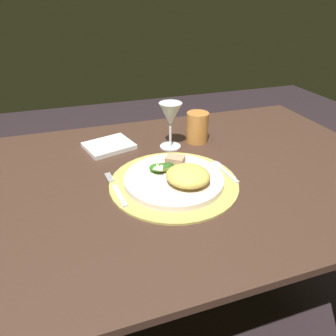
{
  "coord_description": "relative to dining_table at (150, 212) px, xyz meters",
  "views": [
    {
      "loc": [
        -0.17,
        -0.69,
        1.17
      ],
      "look_at": [
        0.06,
        -0.01,
        0.76
      ],
      "focal_mm": 32.27,
      "sensor_mm": 36.0,
      "label": 1
    }
  ],
  "objects": [
    {
      "name": "ground_plane",
      "position": [
        0.0,
        0.0,
        -0.61
      ],
      "size": [
        6.0,
        6.0,
        0.0
      ],
      "primitive_type": "plane",
      "color": "black"
    },
    {
      "name": "dining_table",
      "position": [
        0.0,
        0.0,
        0.0
      ],
      "size": [
        1.46,
        0.83,
        0.74
      ],
      "color": "#412A1F",
      "rests_on": "ground"
    },
    {
      "name": "placemat",
      "position": [
        0.06,
        -0.06,
        0.13
      ],
      "size": [
        0.34,
        0.34,
        0.01
      ],
      "primitive_type": "cylinder",
      "color": "tan",
      "rests_on": "dining_table"
    },
    {
      "name": "dinner_plate",
      "position": [
        0.06,
        -0.06,
        0.14
      ],
      "size": [
        0.26,
        0.26,
        0.02
      ],
      "primitive_type": "cylinder",
      "color": "silver",
      "rests_on": "placemat"
    },
    {
      "name": "pasta_serving",
      "position": [
        0.08,
        -0.1,
        0.17
      ],
      "size": [
        0.15,
        0.15,
        0.04
      ],
      "primitive_type": "ellipsoid",
      "rotation": [
        0.0,
        0.0,
        5.62
      ],
      "color": "#E4C758",
      "rests_on": "dinner_plate"
    },
    {
      "name": "salad_greens",
      "position": [
        0.04,
        -0.02,
        0.16
      ],
      "size": [
        0.08,
        0.06,
        0.02
      ],
      "color": "#2B591E",
      "rests_on": "dinner_plate"
    },
    {
      "name": "bread_piece",
      "position": [
        0.08,
        0.01,
        0.16
      ],
      "size": [
        0.06,
        0.06,
        0.02
      ],
      "primitive_type": "cube",
      "rotation": [
        0.0,
        0.0,
        5.68
      ],
      "color": "tan",
      "rests_on": "dinner_plate"
    },
    {
      "name": "fork",
      "position": [
        -0.1,
        -0.05,
        0.13
      ],
      "size": [
        0.03,
        0.16,
        0.0
      ],
      "color": "silver",
      "rests_on": "placemat"
    },
    {
      "name": "spoon",
      "position": [
        0.21,
        -0.03,
        0.13
      ],
      "size": [
        0.03,
        0.13,
        0.01
      ],
      "color": "silver",
      "rests_on": "placemat"
    },
    {
      "name": "napkin",
      "position": [
        -0.08,
        0.21,
        0.13
      ],
      "size": [
        0.17,
        0.16,
        0.01
      ],
      "primitive_type": "cube",
      "rotation": [
        0.0,
        0.0,
        0.29
      ],
      "color": "silver",
      "rests_on": "dining_table"
    },
    {
      "name": "wine_glass",
      "position": [
        0.12,
        0.16,
        0.23
      ],
      "size": [
        0.07,
        0.07,
        0.15
      ],
      "color": "silver",
      "rests_on": "dining_table"
    },
    {
      "name": "amber_tumbler",
      "position": [
        0.22,
        0.17,
        0.18
      ],
      "size": [
        0.07,
        0.07,
        0.1
      ],
      "primitive_type": "cylinder",
      "color": "#CE823A",
      "rests_on": "dining_table"
    }
  ]
}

